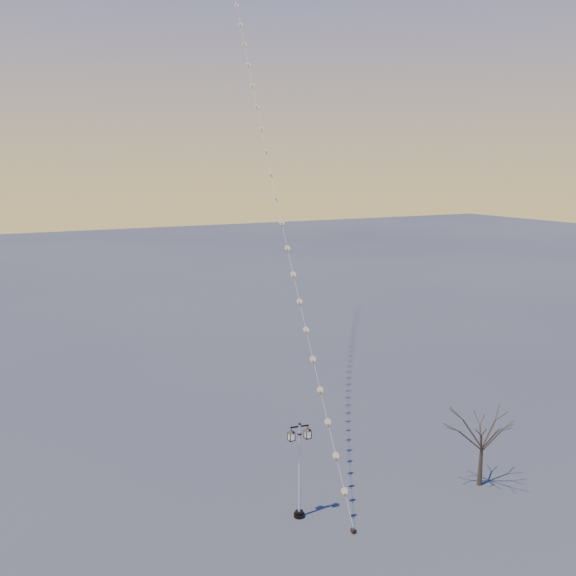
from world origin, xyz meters
TOP-DOWN VIEW (x-y plane):
  - ground at (0.00, 0.00)m, footprint 300.00×300.00m
  - street_lamp at (-0.96, 2.71)m, footprint 1.22×0.56m
  - bare_tree at (8.96, 0.98)m, footprint 2.50×2.50m
  - kite_train at (3.88, 18.71)m, footprint 7.08×37.23m

SIDE VIEW (x-z plane):
  - ground at x=0.00m, z-range 0.00..0.00m
  - street_lamp at x=-0.96m, z-range 0.26..5.09m
  - bare_tree at x=8.96m, z-range 0.81..4.95m
  - kite_train at x=3.88m, z-range -0.08..48.05m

